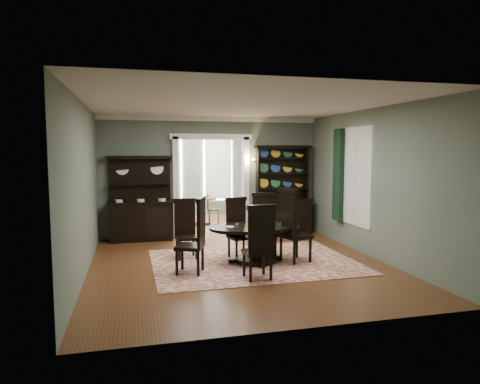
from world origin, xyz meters
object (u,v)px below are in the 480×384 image
at_px(dining_table, 255,237).
at_px(parlor_table, 202,207).
at_px(sideboard, 141,211).
at_px(welsh_dresser, 283,202).

xyz_separation_m(dining_table, parlor_table, (-0.32, 4.48, 0.01)).
relative_size(dining_table, sideboard, 0.93).
height_order(dining_table, sideboard, sideboard).
relative_size(dining_table, welsh_dresser, 0.83).
height_order(dining_table, welsh_dresser, welsh_dresser).
bearing_deg(parlor_table, dining_table, -85.89).
distance_m(sideboard, welsh_dresser, 3.61).
distance_m(dining_table, sideboard, 3.37).
xyz_separation_m(dining_table, welsh_dresser, (1.50, 2.61, 0.33)).
height_order(sideboard, parlor_table, sideboard).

